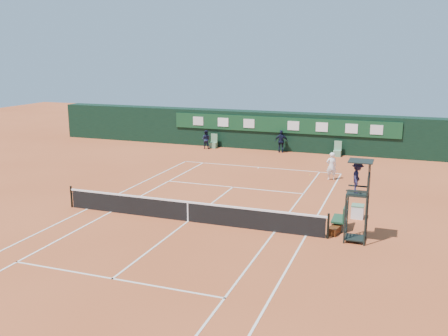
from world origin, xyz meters
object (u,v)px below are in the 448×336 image
Objects in this scene: umpire_chair at (358,184)px; player at (331,166)px; tennis_net at (188,211)px; cooler at (358,211)px; player_bench at (342,216)px.

umpire_chair is 1.99× the size of player.
tennis_net is 7.51× the size of player.
tennis_net is at bearing -156.47° from cooler.
tennis_net is 7.98m from cooler.
tennis_net is at bearing -179.33° from umpire_chair.
cooler is at bearing 23.53° from tennis_net.
player reaches higher than cooler.
player_bench is (-0.72, 1.32, -1.86)m from umpire_chair.
umpire_chair reaches higher than cooler.
umpire_chair reaches higher than tennis_net.
player is (-1.69, 8.70, 0.26)m from player_bench.
umpire_chair is at bearing -86.65° from cooler.
player is (-2.41, 10.02, -1.60)m from umpire_chair.
umpire_chair reaches higher than player.
umpire_chair is 5.30× the size of cooler.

